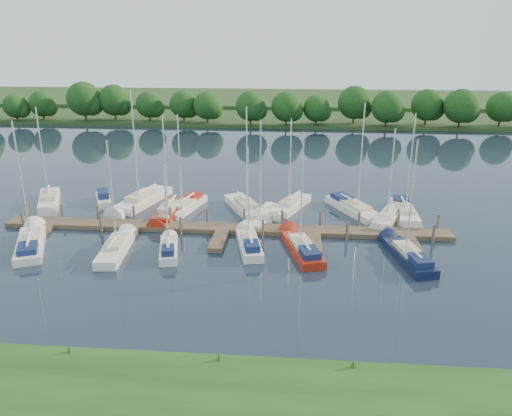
# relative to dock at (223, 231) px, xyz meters

# --- Properties ---
(ground) EXTENTS (260.00, 260.00, 0.00)m
(ground) POSITION_rel_dock_xyz_m (0.00, -7.31, -0.20)
(ground) COLOR #1A2334
(ground) RESTS_ON ground
(dock) EXTENTS (40.00, 6.00, 0.40)m
(dock) POSITION_rel_dock_xyz_m (0.00, 0.00, 0.00)
(dock) COLOR #4E3B2C
(dock) RESTS_ON ground
(mooring_pilings) EXTENTS (38.24, 2.84, 2.00)m
(mooring_pilings) POSITION_rel_dock_xyz_m (0.00, 1.13, 0.40)
(mooring_pilings) COLOR #473D33
(mooring_pilings) RESTS_ON ground
(far_shore) EXTENTS (180.00, 30.00, 0.60)m
(far_shore) POSITION_rel_dock_xyz_m (0.00, 67.69, 0.10)
(far_shore) COLOR #1F3E17
(far_shore) RESTS_ON ground
(distant_hill) EXTENTS (220.00, 40.00, 1.40)m
(distant_hill) POSITION_rel_dock_xyz_m (0.00, 92.69, 0.50)
(distant_hill) COLOR #364F22
(distant_hill) RESTS_ON ground
(treeline) EXTENTS (145.87, 9.91, 8.29)m
(treeline) POSITION_rel_dock_xyz_m (-3.88, 54.70, 4.02)
(treeline) COLOR #38281C
(treeline) RESTS_ON ground
(sailboat_n_0) EXTENTS (4.58, 7.92, 10.48)m
(sailboat_n_0) POSITION_rel_dock_xyz_m (-18.99, 6.23, 0.09)
(sailboat_n_0) COLOR white
(sailboat_n_0) RESTS_ON ground
(motorboat) EXTENTS (2.90, 4.63, 1.55)m
(motorboat) POSITION_rel_dock_xyz_m (-13.66, 7.41, 0.13)
(motorboat) COLOR white
(motorboat) RESTS_ON ground
(sailboat_n_2) EXTENTS (4.33, 9.62, 12.14)m
(sailboat_n_2) POSITION_rel_dock_xyz_m (-9.57, 7.06, 0.08)
(sailboat_n_2) COLOR white
(sailboat_n_2) RESTS_ON ground
(sailboat_n_3) EXTENTS (2.16, 7.96, 10.25)m
(sailboat_n_3) POSITION_rel_dock_xyz_m (-5.83, 4.02, 0.08)
(sailboat_n_3) COLOR #9D1F0E
(sailboat_n_3) RESTS_ON ground
(sailboat_n_4) EXTENTS (3.47, 7.91, 9.97)m
(sailboat_n_4) POSITION_rel_dock_xyz_m (-4.73, 5.61, 0.11)
(sailboat_n_4) COLOR white
(sailboat_n_4) RESTS_ON ground
(sailboat_n_5) EXTENTS (4.98, 8.21, 10.80)m
(sailboat_n_5) POSITION_rel_dock_xyz_m (1.50, 5.78, 0.08)
(sailboat_n_5) COLOR white
(sailboat_n_5) RESTS_ON ground
(sailboat_n_6) EXTENTS (3.79, 7.85, 9.91)m
(sailboat_n_6) POSITION_rel_dock_xyz_m (3.17, 3.33, 0.07)
(sailboat_n_6) COLOR white
(sailboat_n_6) RESTS_ON ground
(sailboat_n_7) EXTENTS (4.02, 7.30, 9.55)m
(sailboat_n_7) POSITION_rel_dock_xyz_m (5.85, 6.92, 0.08)
(sailboat_n_7) COLOR white
(sailboat_n_7) RESTS_ON ground
(sailboat_n_8) EXTENTS (5.46, 8.51, 11.11)m
(sailboat_n_8) POSITION_rel_dock_xyz_m (12.25, 6.44, 0.11)
(sailboat_n_8) COLOR white
(sailboat_n_8) RESTS_ON ground
(sailboat_n_9) EXTENTS (4.10, 7.03, 9.12)m
(sailboat_n_9) POSITION_rel_dock_xyz_m (15.08, 4.37, 0.07)
(sailboat_n_9) COLOR white
(sailboat_n_9) RESTS_ON ground
(sailboat_n_10) EXTENTS (2.09, 8.13, 10.30)m
(sailboat_n_10) POSITION_rel_dock_xyz_m (16.94, 5.97, 0.11)
(sailboat_n_10) COLOR white
(sailboat_n_10) RESTS_ON ground
(sailboat_s_0) EXTENTS (4.81, 8.36, 10.71)m
(sailboat_s_0) POSITION_rel_dock_xyz_m (-15.36, -4.35, 0.11)
(sailboat_s_0) COLOR white
(sailboat_s_0) RESTS_ON ground
(sailboat_s_1) EXTENTS (2.29, 7.38, 9.50)m
(sailboat_s_1) POSITION_rel_dock_xyz_m (-7.94, -4.81, 0.08)
(sailboat_s_1) COLOR white
(sailboat_s_1) RESTS_ON ground
(sailboat_s_2) EXTENTS (2.40, 5.77, 7.57)m
(sailboat_s_2) POSITION_rel_dock_xyz_m (-3.68, -4.65, 0.13)
(sailboat_s_2) COLOR white
(sailboat_s_2) RESTS_ON ground
(sailboat_s_3) EXTENTS (2.82, 6.78, 8.80)m
(sailboat_s_3) POSITION_rel_dock_xyz_m (2.66, -3.15, 0.13)
(sailboat_s_3) COLOR white
(sailboat_s_3) RESTS_ON ground
(sailboat_s_4) EXTENTS (3.63, 7.95, 10.03)m
(sailboat_s_4) POSITION_rel_dock_xyz_m (6.95, -3.43, 0.11)
(sailboat_s_4) COLOR #9D1F0E
(sailboat_s_4) RESTS_ON ground
(sailboat_s_5) EXTENTS (3.16, 7.74, 9.79)m
(sailboat_s_5) POSITION_rel_dock_xyz_m (15.19, -4.29, 0.12)
(sailboat_s_5) COLOR #0F1734
(sailboat_s_5) RESTS_ON ground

